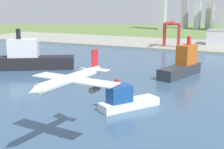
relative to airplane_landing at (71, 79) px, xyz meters
name	(u,v)px	position (x,y,z in m)	size (l,w,h in m)	color
ground_plane	(182,70)	(7.36, 190.71, -31.98)	(2400.00, 2400.00, 0.00)	#607D40
water_bay	(166,83)	(7.36, 130.71, -31.90)	(840.00, 360.00, 0.15)	#385675
industrial_pier	(208,46)	(7.36, 380.71, -30.73)	(840.00, 140.00, 2.50)	#989889
airplane_landing	(71,79)	(0.00, 0.00, 0.00)	(41.33, 45.60, 14.76)	silver
cargo_ship	(31,58)	(-130.48, 130.82, -20.92)	(77.63, 55.15, 39.99)	black
container_barge	(182,65)	(13.13, 165.08, -22.00)	(29.08, 56.35, 34.81)	#2D3338
ferry_boat	(126,100)	(1.01, 59.61, -26.23)	(31.11, 38.70, 19.47)	white
port_crane_red	(171,28)	(-39.81, 334.05, -2.45)	(23.72, 44.74, 37.34)	#B72D23
warehouse_main	(223,37)	(27.56, 392.37, -18.07)	(47.90, 33.46, 22.76)	silver
distant_skyline	(218,10)	(-15.27, 703.22, 19.13)	(260.12, 80.19, 121.30)	#B0B1B5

